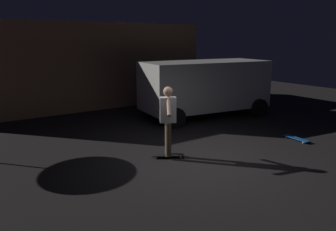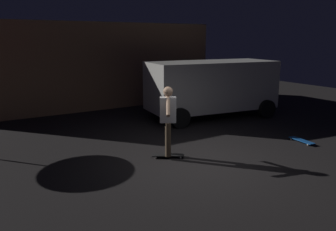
{
  "view_description": "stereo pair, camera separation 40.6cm",
  "coord_description": "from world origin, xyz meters",
  "px_view_note": "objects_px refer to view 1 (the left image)",
  "views": [
    {
      "loc": [
        -4.84,
        -5.71,
        2.84
      ],
      "look_at": [
        -0.41,
        0.68,
        1.05
      ],
      "focal_mm": 36.04,
      "sensor_mm": 36.0,
      "label": 1
    },
    {
      "loc": [
        -4.5,
        -5.93,
        2.84
      ],
      "look_at": [
        -0.41,
        0.68,
        1.05
      ],
      "focal_mm": 36.04,
      "sensor_mm": 36.0,
      "label": 2
    }
  ],
  "objects_px": {
    "parked_van": "(205,85)",
    "skateboard_ridden": "(168,155)",
    "skater": "(168,116)",
    "skateboard_spare": "(297,138)"
  },
  "relations": [
    {
      "from": "parked_van",
      "to": "skateboard_ridden",
      "type": "xyz_separation_m",
      "value": [
        -3.66,
        -2.9,
        -1.11
      ]
    },
    {
      "from": "parked_van",
      "to": "skateboard_spare",
      "type": "bearing_deg",
      "value": -87.78
    },
    {
      "from": "skateboard_ridden",
      "to": "skater",
      "type": "bearing_deg",
      "value": 90.0
    },
    {
      "from": "skateboard_ridden",
      "to": "skater",
      "type": "relative_size",
      "value": 0.46
    },
    {
      "from": "parked_van",
      "to": "skateboard_spare",
      "type": "relative_size",
      "value": 6.03
    },
    {
      "from": "skateboard_spare",
      "to": "parked_van",
      "type": "bearing_deg",
      "value": 92.22
    },
    {
      "from": "skateboard_ridden",
      "to": "skateboard_spare",
      "type": "height_order",
      "value": "same"
    },
    {
      "from": "parked_van",
      "to": "skateboard_ridden",
      "type": "relative_size",
      "value": 6.24
    },
    {
      "from": "skateboard_ridden",
      "to": "skateboard_spare",
      "type": "distance_m",
      "value": 3.92
    },
    {
      "from": "parked_van",
      "to": "skateboard_spare",
      "type": "height_order",
      "value": "parked_van"
    }
  ]
}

